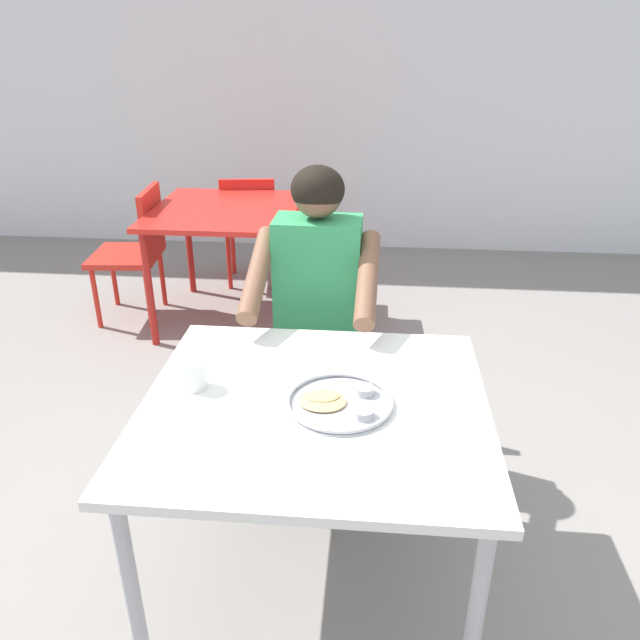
# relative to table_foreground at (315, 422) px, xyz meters

# --- Properties ---
(ground_plane) EXTENTS (12.00, 12.00, 0.05)m
(ground_plane) POSITION_rel_table_foreground_xyz_m (0.02, 0.05, -0.67)
(ground_plane) COLOR gray
(back_wall) EXTENTS (12.00, 0.12, 3.40)m
(back_wall) POSITION_rel_table_foreground_xyz_m (0.02, 3.63, 1.05)
(back_wall) COLOR white
(back_wall) RESTS_ON ground
(table_foreground) EXTENTS (1.02, 0.95, 0.72)m
(table_foreground) POSITION_rel_table_foreground_xyz_m (0.00, 0.00, 0.00)
(table_foreground) COLOR white
(table_foreground) RESTS_ON ground
(thali_tray) EXTENTS (0.32, 0.32, 0.03)m
(thali_tray) POSITION_rel_table_foreground_xyz_m (0.07, -0.01, 0.08)
(thali_tray) COLOR #B7BABF
(thali_tray) RESTS_ON table_foreground
(drinking_cup) EXTENTS (0.08, 0.08, 0.09)m
(drinking_cup) POSITION_rel_table_foreground_xyz_m (-0.38, 0.05, 0.12)
(drinking_cup) COLOR white
(drinking_cup) RESTS_ON table_foreground
(chair_foreground) EXTENTS (0.43, 0.42, 0.88)m
(chair_foreground) POSITION_rel_table_foreground_xyz_m (-0.06, 0.89, -0.13)
(chair_foreground) COLOR silver
(chair_foreground) RESTS_ON ground
(diner_foreground) EXTENTS (0.50, 0.56, 1.26)m
(diner_foreground) POSITION_rel_table_foreground_xyz_m (-0.06, 0.67, 0.10)
(diner_foreground) COLOR black
(diner_foreground) RESTS_ON ground
(table_background_red) EXTENTS (0.87, 0.94, 0.73)m
(table_background_red) POSITION_rel_table_foreground_xyz_m (-0.75, 2.05, 0.00)
(table_background_red) COLOR red
(table_background_red) RESTS_ON ground
(chair_red_left) EXTENTS (0.44, 0.46, 0.84)m
(chair_red_left) POSITION_rel_table_foreground_xyz_m (-1.32, 2.03, -0.16)
(chair_red_left) COLOR red
(chair_red_left) RESTS_ON ground
(chair_red_right) EXTENTS (0.45, 0.45, 0.84)m
(chair_red_right) POSITION_rel_table_foreground_xyz_m (-0.15, 1.99, -0.16)
(chair_red_right) COLOR red
(chair_red_right) RESTS_ON ground
(chair_red_far) EXTENTS (0.44, 0.44, 0.80)m
(chair_red_far) POSITION_rel_table_foreground_xyz_m (-0.72, 2.63, -0.18)
(chair_red_far) COLOR red
(chair_red_far) RESTS_ON ground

